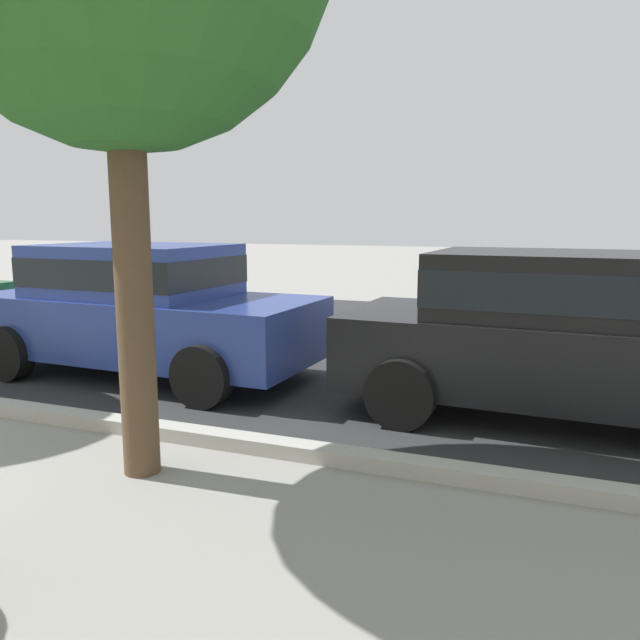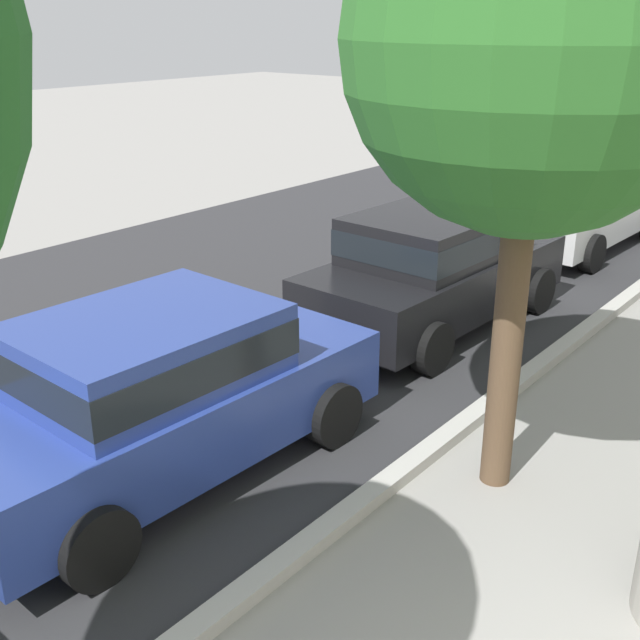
% 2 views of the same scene
% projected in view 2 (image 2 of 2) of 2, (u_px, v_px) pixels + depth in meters
% --- Properties ---
extents(curb_stone, '(60.00, 0.20, 0.12)m').
position_uv_depth(curb_stone, '(251.00, 588.00, 5.64)').
color(curb_stone, '#B2AFA8').
rests_on(curb_stone, ground).
extents(street_tree_down_street, '(2.93, 2.93, 5.23)m').
position_uv_depth(street_tree_down_street, '(536.00, 41.00, 5.69)').
color(street_tree_down_street, brown).
rests_on(street_tree_down_street, ground).
extents(parked_car_blue, '(4.16, 2.04, 1.56)m').
position_uv_depth(parked_car_blue, '(159.00, 389.00, 6.89)').
color(parked_car_blue, navy).
rests_on(parked_car_blue, ground).
extents(parked_car_black, '(4.16, 2.04, 1.56)m').
position_uv_depth(parked_car_black, '(434.00, 266.00, 10.25)').
color(parked_car_black, black).
rests_on(parked_car_black, ground).
extents(parked_car_white, '(4.16, 2.04, 1.56)m').
position_uv_depth(parked_car_white, '(579.00, 200.00, 13.81)').
color(parked_car_white, silver).
rests_on(parked_car_white, ground).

